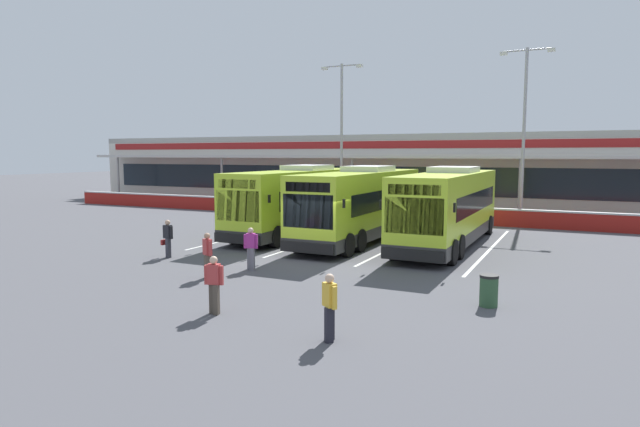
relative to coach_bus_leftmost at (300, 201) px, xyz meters
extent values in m
plane|color=#4C4C51|center=(4.06, -6.55, -1.79)|extent=(200.00, 200.00, 0.00)
cube|color=beige|center=(4.06, 20.45, 0.96)|extent=(70.00, 10.00, 5.50)
cube|color=#19232D|center=(4.06, 15.43, 0.51)|extent=(66.00, 0.08, 2.20)
cube|color=maroon|center=(4.06, 15.42, 3.36)|extent=(68.00, 0.08, 0.60)
cube|color=beige|center=(4.06, 13.95, 2.41)|extent=(67.00, 3.00, 0.24)
cube|color=gray|center=(4.06, 20.45, 3.96)|extent=(70.00, 10.00, 0.50)
cylinder|color=#999999|center=(-26.94, 12.75, 0.31)|extent=(0.20, 0.20, 4.20)
cylinder|color=#999999|center=(-14.54, 12.75, 0.31)|extent=(0.20, 0.20, 4.20)
cylinder|color=#999999|center=(-2.14, 12.75, 0.31)|extent=(0.20, 0.20, 4.20)
cylinder|color=#999999|center=(10.26, 12.75, 0.31)|extent=(0.20, 0.20, 4.20)
cube|color=maroon|center=(4.06, 7.95, -1.29)|extent=(60.00, 0.36, 1.00)
cube|color=#B2B2B2|center=(4.06, 7.95, -0.74)|extent=(60.00, 0.40, 0.10)
cube|color=#B7DB2D|center=(0.00, -0.04, 0.12)|extent=(2.57, 12.00, 3.19)
cube|color=#333333|center=(0.00, -0.04, -1.19)|extent=(2.59, 12.02, 0.56)
cube|color=black|center=(0.00, 0.36, 0.36)|extent=(2.59, 9.60, 0.96)
cube|color=black|center=(-0.01, -5.99, 0.26)|extent=(2.31, 0.10, 1.40)
cube|color=black|center=(-0.01, -6.00, 1.26)|extent=(2.05, 0.08, 0.40)
cube|color=silver|center=(0.00, 0.96, 1.85)|extent=(2.05, 2.80, 0.28)
cube|color=black|center=(-0.01, -6.10, -1.24)|extent=(2.45, 0.16, 0.44)
cube|color=black|center=(1.45, -5.64, 0.61)|extent=(0.08, 0.12, 0.36)
cube|color=black|center=(-1.46, -5.64, 0.61)|extent=(0.08, 0.12, 0.36)
cylinder|color=black|center=(1.20, 4.56, -1.27)|extent=(0.32, 1.04, 1.04)
cylinder|color=black|center=(-1.19, 4.56, -1.27)|extent=(0.32, 1.04, 1.04)
cylinder|color=black|center=(1.19, -3.24, -1.27)|extent=(0.32, 1.04, 1.04)
cylinder|color=black|center=(-1.20, -3.24, -1.27)|extent=(0.32, 1.04, 1.04)
cylinder|color=black|center=(1.19, -4.64, -1.27)|extent=(0.32, 1.04, 1.04)
cylinder|color=black|center=(-1.20, -4.64, -1.27)|extent=(0.32, 1.04, 1.04)
cube|color=#B7DB2D|center=(3.95, -0.75, 0.12)|extent=(2.57, 12.00, 3.19)
cube|color=#333333|center=(3.95, -0.75, -1.19)|extent=(2.59, 12.02, 0.56)
cube|color=black|center=(3.95, -0.35, 0.36)|extent=(2.59, 9.60, 0.96)
cube|color=black|center=(3.94, -6.70, 0.26)|extent=(2.31, 0.10, 1.40)
cube|color=black|center=(3.94, -6.71, 1.26)|extent=(2.05, 0.08, 0.40)
cube|color=silver|center=(3.95, 0.25, 1.85)|extent=(2.05, 2.80, 0.28)
cube|color=black|center=(3.94, -6.81, -1.24)|extent=(2.45, 0.16, 0.44)
cube|color=black|center=(5.40, -6.36, 0.61)|extent=(0.08, 0.12, 0.36)
cube|color=black|center=(2.49, -6.35, 0.61)|extent=(0.08, 0.12, 0.36)
cylinder|color=black|center=(5.15, 3.85, -1.27)|extent=(0.32, 1.04, 1.04)
cylinder|color=black|center=(2.76, 3.85, -1.27)|extent=(0.32, 1.04, 1.04)
cylinder|color=black|center=(5.14, -3.95, -1.27)|extent=(0.32, 1.04, 1.04)
cylinder|color=black|center=(2.75, -3.95, -1.27)|extent=(0.32, 1.04, 1.04)
cylinder|color=black|center=(5.14, -5.35, -1.27)|extent=(0.32, 1.04, 1.04)
cylinder|color=black|center=(2.75, -5.35, -1.27)|extent=(0.32, 1.04, 1.04)
cube|color=#B7DB2D|center=(8.34, -0.48, 0.12)|extent=(2.57, 12.00, 3.19)
cube|color=#333333|center=(8.34, -0.48, -1.19)|extent=(2.59, 12.02, 0.56)
cube|color=black|center=(8.34, -0.08, 0.36)|extent=(2.59, 9.60, 0.96)
cube|color=black|center=(8.33, -6.43, 0.26)|extent=(2.31, 0.10, 1.40)
cube|color=black|center=(8.33, -6.44, 1.26)|extent=(2.05, 0.08, 0.40)
cube|color=silver|center=(8.34, 0.52, 1.85)|extent=(2.05, 2.80, 0.28)
cube|color=black|center=(8.33, -6.54, -1.24)|extent=(2.45, 0.16, 0.44)
cube|color=black|center=(9.79, -6.08, 0.61)|extent=(0.08, 0.12, 0.36)
cube|color=black|center=(6.88, -6.08, 0.61)|extent=(0.08, 0.12, 0.36)
cylinder|color=black|center=(9.54, 4.12, -1.27)|extent=(0.32, 1.04, 1.04)
cylinder|color=black|center=(7.15, 4.12, -1.27)|extent=(0.32, 1.04, 1.04)
cylinder|color=black|center=(9.53, -3.68, -1.27)|extent=(0.32, 1.04, 1.04)
cylinder|color=black|center=(7.14, -3.68, -1.27)|extent=(0.32, 1.04, 1.04)
cylinder|color=black|center=(9.53, -5.08, -1.27)|extent=(0.32, 1.04, 1.04)
cylinder|color=black|center=(7.14, -5.08, -1.27)|extent=(0.32, 1.04, 1.04)
cube|color=silver|center=(-2.24, -0.55, -1.78)|extent=(0.14, 13.00, 0.01)
cube|color=silver|center=(1.96, -0.55, -1.78)|extent=(0.14, 13.00, 0.01)
cube|color=silver|center=(6.16, -0.55, -1.78)|extent=(0.14, 13.00, 0.01)
cube|color=silver|center=(10.36, -0.55, -1.78)|extent=(0.14, 13.00, 0.01)
cube|color=#33333D|center=(-1.78, -8.69, -1.37)|extent=(0.17, 0.20, 0.84)
cube|color=#33333D|center=(-1.64, -8.83, -1.37)|extent=(0.17, 0.20, 0.84)
cube|color=black|center=(-1.71, -8.76, -0.67)|extent=(0.37, 0.27, 0.56)
cube|color=black|center=(-1.92, -8.72, -0.69)|extent=(0.10, 0.11, 0.54)
cube|color=black|center=(-1.49, -8.79, -0.69)|extent=(0.10, 0.11, 0.54)
sphere|color=tan|center=(-1.71, -8.76, -0.28)|extent=(0.22, 0.22, 0.22)
cube|color=maroon|center=(-1.99, -8.69, -1.16)|extent=(0.16, 0.30, 0.22)
cylinder|color=maroon|center=(-1.99, -8.69, -0.98)|extent=(0.02, 0.02, 0.16)
cube|color=#4C4238|center=(4.96, -14.52, -1.37)|extent=(0.18, 0.21, 0.84)
cube|color=#4C4238|center=(5.14, -14.59, -1.37)|extent=(0.18, 0.21, 0.84)
cube|color=#B23838|center=(5.05, -14.55, -0.67)|extent=(0.38, 0.30, 0.56)
cube|color=#B23838|center=(4.84, -14.61, -0.69)|extent=(0.11, 0.12, 0.54)
cube|color=#B23838|center=(5.26, -14.50, -0.69)|extent=(0.11, 0.12, 0.54)
sphere|color=#DBB293|center=(5.05, -14.55, -0.28)|extent=(0.22, 0.22, 0.22)
cube|color=#4C4238|center=(2.13, -11.01, -1.37)|extent=(0.21, 0.22, 0.84)
cube|color=#4C4238|center=(2.21, -11.19, -1.37)|extent=(0.21, 0.22, 0.84)
cube|color=#B23838|center=(2.17, -11.10, -0.67)|extent=(0.40, 0.35, 0.56)
cube|color=#B23838|center=(1.98, -11.00, -0.69)|extent=(0.13, 0.13, 0.54)
cube|color=#B23838|center=(2.37, -11.20, -0.69)|extent=(0.13, 0.13, 0.54)
sphere|color=tan|center=(2.17, -11.10, -0.28)|extent=(0.22, 0.22, 0.22)
cube|color=black|center=(8.79, -15.06, -1.37)|extent=(0.22, 0.23, 0.84)
cube|color=black|center=(8.85, -15.25, -1.37)|extent=(0.22, 0.23, 0.84)
cube|color=gold|center=(8.82, -15.15, -0.67)|extent=(0.40, 0.38, 0.56)
cube|color=gold|center=(8.64, -15.03, -0.69)|extent=(0.13, 0.13, 0.54)
cube|color=gold|center=(9.00, -15.28, -0.69)|extent=(0.13, 0.13, 0.54)
sphere|color=#DBB293|center=(8.82, -15.15, -0.28)|extent=(0.22, 0.22, 0.22)
cube|color=slate|center=(2.71, -9.24, -1.37)|extent=(0.19, 0.22, 0.84)
cube|color=slate|center=(2.90, -9.30, -1.37)|extent=(0.19, 0.22, 0.84)
cube|color=#A32D89|center=(2.80, -9.27, -0.67)|extent=(0.39, 0.32, 0.56)
cube|color=#A32D89|center=(2.60, -9.34, -0.69)|extent=(0.12, 0.12, 0.54)
cube|color=#A32D89|center=(3.01, -9.19, -0.69)|extent=(0.12, 0.12, 0.54)
sphere|color=#DBB293|center=(2.80, -9.27, -0.28)|extent=(0.22, 0.22, 0.22)
cylinder|color=#9E9EA3|center=(-2.21, 10.84, 3.71)|extent=(0.20, 0.20, 11.00)
cylinder|color=#9E9EA3|center=(-2.21, 10.84, 9.06)|extent=(2.80, 0.10, 0.10)
cube|color=silver|center=(-3.61, 10.84, 8.96)|extent=(0.44, 0.28, 0.20)
cube|color=silver|center=(-0.81, 10.84, 8.96)|extent=(0.44, 0.28, 0.20)
cylinder|color=#9E9EA3|center=(10.61, 10.34, 3.71)|extent=(0.20, 0.20, 11.00)
cylinder|color=#9E9EA3|center=(10.61, 10.34, 9.06)|extent=(2.80, 0.10, 0.10)
cube|color=silver|center=(9.21, 10.34, 8.96)|extent=(0.44, 0.28, 0.20)
cube|color=silver|center=(12.01, 10.34, 8.96)|extent=(0.44, 0.28, 0.20)
cylinder|color=#2D5133|center=(11.75, -10.49, -1.36)|extent=(0.52, 0.52, 0.85)
cylinder|color=black|center=(11.75, -10.49, -0.90)|extent=(0.54, 0.54, 0.08)
camera|label=1|loc=(13.99, -26.35, 2.60)|focal=30.29mm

